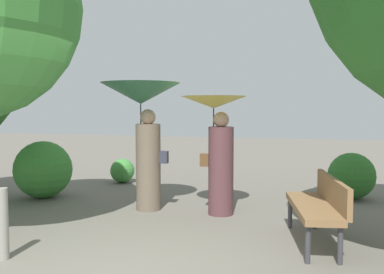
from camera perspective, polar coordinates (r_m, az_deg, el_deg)
person_left at (r=6.83m, az=-6.77°, el=3.06°), size 1.30×1.30×2.09m
person_right at (r=6.50m, az=3.53°, el=-0.07°), size 1.03×1.03×1.86m
park_bench at (r=5.38m, az=17.11°, el=-8.71°), size 0.76×1.56×0.83m
bush_path_left at (r=8.22m, az=21.11°, el=-5.02°), size 0.86×0.86×0.86m
bush_path_right at (r=8.24m, az=-19.82°, el=-4.23°), size 1.07×1.07×1.07m
bush_behind_bench at (r=9.48m, az=-9.57°, el=-4.60°), size 0.54×0.54×0.54m
path_marker_post at (r=5.12m, az=-24.60°, el=-10.83°), size 0.12×0.12×0.80m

